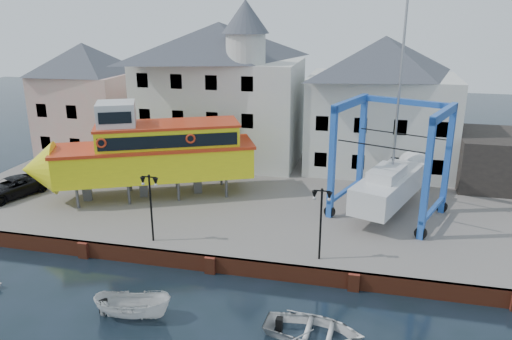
# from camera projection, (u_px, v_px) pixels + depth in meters

# --- Properties ---
(ground) EXTENTS (140.00, 140.00, 0.00)m
(ground) POSITION_uv_depth(u_px,v_px,m) (211.00, 273.00, 28.40)
(ground) COLOR black
(ground) RESTS_ON ground
(hardstanding) EXTENTS (44.00, 22.00, 1.00)m
(hardstanding) POSITION_uv_depth(u_px,v_px,m) (255.00, 196.00, 38.42)
(hardstanding) COLOR slate
(hardstanding) RESTS_ON ground
(quay_wall) EXTENTS (44.00, 0.47, 1.00)m
(quay_wall) POSITION_uv_depth(u_px,v_px,m) (211.00, 264.00, 28.34)
(quay_wall) COLOR maroon
(quay_wall) RESTS_ON ground
(building_pink) EXTENTS (8.00, 7.00, 10.30)m
(building_pink) POSITION_uv_depth(u_px,v_px,m) (87.00, 99.00, 47.06)
(building_pink) COLOR #D6978E
(building_pink) RESTS_ON hardstanding
(building_white_main) EXTENTS (14.00, 8.30, 14.00)m
(building_white_main) POSITION_uv_depth(u_px,v_px,m) (221.00, 91.00, 44.19)
(building_white_main) COLOR silver
(building_white_main) RESTS_ON hardstanding
(building_white_right) EXTENTS (12.00, 8.00, 11.20)m
(building_white_right) POSITION_uv_depth(u_px,v_px,m) (381.00, 104.00, 41.96)
(building_white_right) COLOR silver
(building_white_right) RESTS_ON hardstanding
(shed_dark) EXTENTS (8.00, 7.00, 4.00)m
(shed_dark) POSITION_uv_depth(u_px,v_px,m) (509.00, 160.00, 39.05)
(shed_dark) COLOR black
(shed_dark) RESTS_ON hardstanding
(lamp_post_left) EXTENTS (1.12, 0.32, 4.20)m
(lamp_post_left) POSITION_uv_depth(u_px,v_px,m) (150.00, 191.00, 29.09)
(lamp_post_left) COLOR black
(lamp_post_left) RESTS_ON hardstanding
(lamp_post_right) EXTENTS (1.12, 0.32, 4.20)m
(lamp_post_right) POSITION_uv_depth(u_px,v_px,m) (321.00, 206.00, 26.90)
(lamp_post_right) COLOR black
(lamp_post_right) RESTS_ON hardstanding
(tour_boat) EXTENTS (16.44, 10.31, 7.10)m
(tour_boat) POSITION_uv_depth(u_px,v_px,m) (142.00, 153.00, 36.07)
(tour_boat) COLOR #59595E
(tour_boat) RESTS_ON hardstanding
(travel_lift) EXTENTS (8.20, 9.90, 14.58)m
(travel_lift) POSITION_uv_depth(u_px,v_px,m) (393.00, 177.00, 33.80)
(travel_lift) COLOR #1E48B6
(travel_lift) RESTS_ON hardstanding
(van) EXTENTS (4.01, 5.68, 1.44)m
(van) POSITION_uv_depth(u_px,v_px,m) (11.00, 188.00, 36.77)
(van) COLOR black
(van) RESTS_ON hardstanding
(motorboat_a) EXTENTS (3.99, 1.95, 1.48)m
(motorboat_a) POSITION_uv_depth(u_px,v_px,m) (134.00, 317.00, 24.30)
(motorboat_a) COLOR silver
(motorboat_a) RESTS_ON ground
(motorboat_b) EXTENTS (4.76, 3.53, 0.95)m
(motorboat_b) POSITION_uv_depth(u_px,v_px,m) (313.00, 337.00, 22.86)
(motorboat_b) COLOR silver
(motorboat_b) RESTS_ON ground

